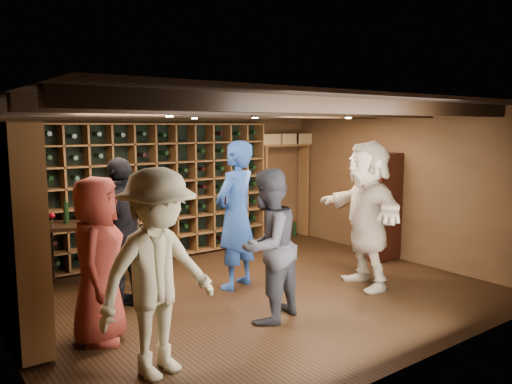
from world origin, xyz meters
TOP-DOWN VIEW (x-y plane):
  - ground at (0.00, 0.00)m, footprint 6.00×6.00m
  - room_shell at (0.00, 0.05)m, footprint 6.00×6.00m
  - wine_rack_back at (-0.52, 2.33)m, footprint 4.65×0.30m
  - wine_rack_left at (-2.83, 0.82)m, footprint 0.30×2.65m
  - crate_shelf at (2.41, 2.32)m, footprint 1.20×0.32m
  - display_cabinet at (2.71, 0.20)m, footprint 0.55×0.50m
  - man_blue_shirt at (-0.05, 0.37)m, footprint 0.86×0.72m
  - man_grey_suit at (-0.43, -0.83)m, footprint 1.02×0.91m
  - guest_red_floral at (-2.17, -0.24)m, footprint 0.90×1.00m
  - guest_woman_black at (-1.60, 0.49)m, footprint 1.18×0.84m
  - guest_khaki at (-1.98, -1.25)m, footprint 1.32×0.93m
  - guest_beige at (1.44, -0.65)m, footprint 1.15×1.98m
  - tasting_table at (-1.68, 1.52)m, footprint 1.35×1.04m

SIDE VIEW (x-z plane):
  - ground at x=0.00m, z-range 0.00..0.00m
  - tasting_table at x=-1.68m, z-range 0.20..1.40m
  - display_cabinet at x=2.71m, z-range -0.02..1.73m
  - guest_red_floral at x=-2.17m, z-range 0.00..1.72m
  - man_grey_suit at x=-0.43m, z-range 0.00..1.75m
  - guest_woman_black at x=-1.60m, z-range 0.00..1.86m
  - guest_khaki at x=-1.98m, z-range 0.00..1.87m
  - man_blue_shirt at x=-0.05m, z-range 0.00..2.03m
  - guest_beige at x=1.44m, z-range 0.00..2.03m
  - wine_rack_back at x=-0.52m, z-range 0.05..2.25m
  - wine_rack_left at x=-2.83m, z-range 0.05..2.25m
  - crate_shelf at x=2.41m, z-range 0.54..2.60m
  - room_shell at x=0.00m, z-range -0.58..5.42m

